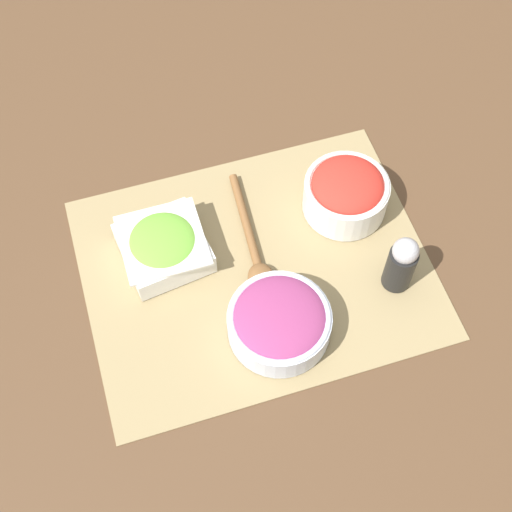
% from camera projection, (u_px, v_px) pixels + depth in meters
% --- Properties ---
extents(ground_plane, '(3.00, 3.00, 0.00)m').
position_uv_depth(ground_plane, '(256.00, 268.00, 1.00)').
color(ground_plane, '#513823').
extents(placemat, '(0.47, 0.38, 0.00)m').
position_uv_depth(placemat, '(256.00, 268.00, 0.99)').
color(placemat, '#937F56').
rests_on(placemat, ground_plane).
extents(lettuce_bowl, '(0.13, 0.13, 0.05)m').
position_uv_depth(lettuce_bowl, '(163.00, 246.00, 0.98)').
color(lettuce_bowl, white).
rests_on(lettuce_bowl, placemat).
extents(tomato_bowl, '(0.12, 0.12, 0.07)m').
position_uv_depth(tomato_bowl, '(346.00, 192.00, 1.01)').
color(tomato_bowl, white).
rests_on(tomato_bowl, placemat).
extents(onion_bowl, '(0.14, 0.14, 0.06)m').
position_uv_depth(onion_bowl, '(278.00, 321.00, 0.92)').
color(onion_bowl, silver).
rests_on(onion_bowl, placemat).
extents(wooden_spoon, '(0.04, 0.21, 0.02)m').
position_uv_depth(wooden_spoon, '(255.00, 256.00, 0.99)').
color(wooden_spoon, brown).
rests_on(wooden_spoon, placemat).
extents(pepper_shaker, '(0.04, 0.04, 0.10)m').
position_uv_depth(pepper_shaker, '(401.00, 263.00, 0.94)').
color(pepper_shaker, black).
rests_on(pepper_shaker, placemat).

